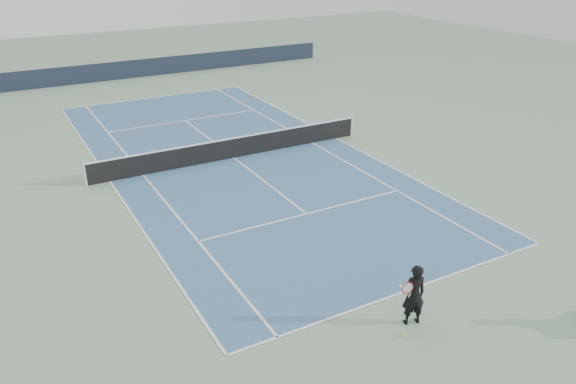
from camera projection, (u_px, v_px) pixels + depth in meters
ground at (234, 158)px, 25.17m from camera, size 80.00×80.00×0.00m
court_surface at (234, 158)px, 25.17m from camera, size 10.97×23.77×0.01m
tennis_net at (233, 147)px, 24.96m from camera, size 12.90×0.10×1.07m
windscreen_far at (129, 69)px, 39.14m from camera, size 30.00×0.25×1.20m
tennis_player at (414, 295)px, 14.10m from camera, size 0.82×0.60×1.71m
tennis_ball at (402, 335)px, 13.94m from camera, size 0.07×0.07×0.07m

